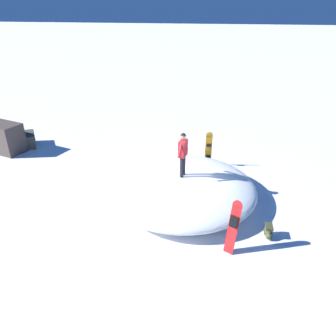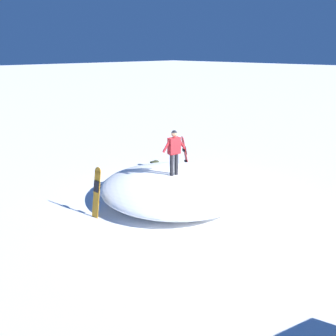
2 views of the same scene
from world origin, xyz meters
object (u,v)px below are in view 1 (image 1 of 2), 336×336
(snowboarder_standing, at_px, (183,151))
(snowboard_primary_upright, at_px, (209,148))
(snowboard_secondary_upright, at_px, (233,226))
(backpack_near, at_px, (268,231))

(snowboarder_standing, distance_m, snowboard_primary_upright, 3.06)
(snowboard_primary_upright, bearing_deg, snowboard_secondary_upright, 11.89)
(backpack_near, bearing_deg, snowboard_secondary_upright, -53.81)
(snowboard_primary_upright, height_order, backpack_near, snowboard_primary_upright)
(snowboard_secondary_upright, xyz_separation_m, backpack_near, (-0.81, 1.10, -0.62))
(snowboarder_standing, xyz_separation_m, snowboard_primary_upright, (-2.79, 0.72, -1.02))
(snowboarder_standing, relative_size, snowboard_primary_upright, 0.98)
(snowboarder_standing, distance_m, snowboard_secondary_upright, 3.31)
(snowboarder_standing, relative_size, snowboard_secondary_upright, 1.00)
(snowboarder_standing, bearing_deg, snowboard_primary_upright, 165.64)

